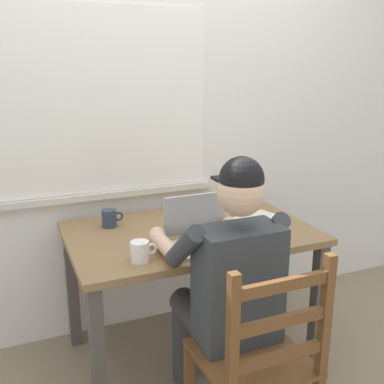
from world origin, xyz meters
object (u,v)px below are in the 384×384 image
(wooden_chair, at_px, (258,363))
(laptop, at_px, (202,233))
(desk, at_px, (190,248))
(seated_person, at_px, (226,280))
(computer_mouse, at_px, (255,236))
(coffee_mug_white, at_px, (140,252))
(coffee_mug_dark, at_px, (110,218))
(book_stack_main, at_px, (226,205))

(wooden_chair, distance_m, laptop, 0.66)
(desk, height_order, seated_person, seated_person)
(computer_mouse, bearing_deg, desk, 135.30)
(wooden_chair, xyz_separation_m, laptop, (0.02, 0.57, 0.34))
(seated_person, xyz_separation_m, wooden_chair, (-0.00, -0.28, -0.22))
(seated_person, relative_size, coffee_mug_white, 10.35)
(wooden_chair, height_order, coffee_mug_dark, wooden_chair)
(seated_person, bearing_deg, wooden_chair, -90.00)
(coffee_mug_dark, relative_size, book_stack_main, 0.53)
(coffee_mug_white, bearing_deg, wooden_chair, -56.61)
(laptop, bearing_deg, desk, 85.57)
(book_stack_main, bearing_deg, coffee_mug_dark, 178.79)
(laptop, distance_m, coffee_mug_white, 0.34)
(seated_person, bearing_deg, book_stack_main, 63.08)
(desk, height_order, computer_mouse, computer_mouse)
(desk, height_order, coffee_mug_white, coffee_mug_white)
(wooden_chair, height_order, computer_mouse, wooden_chair)
(wooden_chair, xyz_separation_m, coffee_mug_dark, (-0.34, 0.97, 0.33))
(coffee_mug_white, xyz_separation_m, book_stack_main, (0.66, 0.47, -0.01))
(computer_mouse, distance_m, book_stack_main, 0.45)
(wooden_chair, bearing_deg, computer_mouse, 61.80)
(wooden_chair, bearing_deg, coffee_mug_white, 123.39)
(seated_person, distance_m, wooden_chair, 0.36)
(desk, distance_m, coffee_mug_dark, 0.45)
(coffee_mug_white, height_order, book_stack_main, coffee_mug_white)
(seated_person, xyz_separation_m, laptop, (0.02, 0.29, 0.11))
(book_stack_main, bearing_deg, laptop, -130.21)
(laptop, xyz_separation_m, book_stack_main, (0.33, 0.39, -0.01))
(coffee_mug_dark, bearing_deg, book_stack_main, -1.21)
(seated_person, distance_m, laptop, 0.31)
(computer_mouse, relative_size, coffee_mug_dark, 0.86)
(coffee_mug_white, bearing_deg, book_stack_main, 35.54)
(laptop, bearing_deg, computer_mouse, -11.44)
(desk, bearing_deg, computer_mouse, -44.70)
(coffee_mug_white, bearing_deg, computer_mouse, 3.07)
(seated_person, height_order, wooden_chair, seated_person)
(laptop, relative_size, coffee_mug_dark, 2.85)
(seated_person, relative_size, wooden_chair, 1.32)
(wooden_chair, distance_m, coffee_mug_white, 0.67)
(desk, bearing_deg, wooden_chair, -92.25)
(coffee_mug_white, relative_size, coffee_mug_dark, 1.04)
(computer_mouse, bearing_deg, coffee_mug_dark, 143.59)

